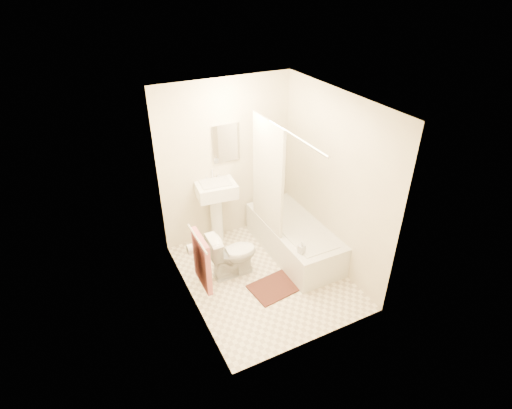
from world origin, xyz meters
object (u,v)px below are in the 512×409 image
sink (217,210)px  bathtub (294,238)px  toilet (233,254)px  soap_bottle (302,247)px  bath_mat (274,287)px

sink → bathtub: (0.88, -0.76, -0.31)m
toilet → soap_bottle: bearing=-125.4°
toilet → bath_mat: toilet is taller
toilet → soap_bottle: 0.93m
bathtub → bath_mat: bathtub is taller
bath_mat → soap_bottle: bearing=-3.7°
toilet → bathtub: (0.99, 0.05, -0.09)m
toilet → sink: 0.85m
bathtub → toilet: bearing=-177.1°
bathtub → soap_bottle: soap_bottle is taller
sink → bathtub: size_ratio=0.65×
toilet → bathtub: bearing=-85.9°
soap_bottle → toilet: bearing=143.4°
sink → bathtub: 1.20m
bathtub → soap_bottle: (-0.26, -0.59, 0.32)m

